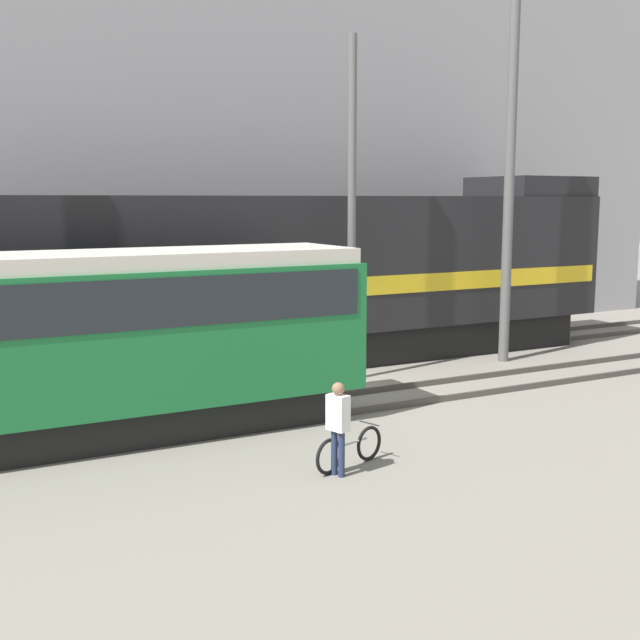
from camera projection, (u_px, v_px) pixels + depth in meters
name	position (u px, v px, depth m)	size (l,w,h in m)	color
ground_plane	(328.00, 387.00, 19.49)	(120.00, 120.00, 0.00)	gray
track_near	(365.00, 400.00, 17.96)	(60.00, 1.50, 0.14)	#47423D
track_far	(280.00, 364.00, 21.85)	(60.00, 1.50, 0.14)	#47423D
building_backdrop	(194.00, 140.00, 26.68)	(36.29, 6.00, 12.95)	#99999E
freight_locomotive	(306.00, 277.00, 21.86)	(19.12, 3.04, 5.21)	black
streetcar	(63.00, 337.00, 14.64)	(11.46, 2.54, 3.56)	black
bicycle	(350.00, 449.00, 13.63)	(1.57, 0.65, 0.68)	black
person	(338.00, 420.00, 13.12)	(0.32, 0.41, 1.58)	#232D4C
utility_pole_center	(352.00, 212.00, 19.71)	(0.21, 0.21, 8.44)	#595959
utility_pole_right	(509.00, 185.00, 21.93)	(0.28, 0.28, 9.82)	#595959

